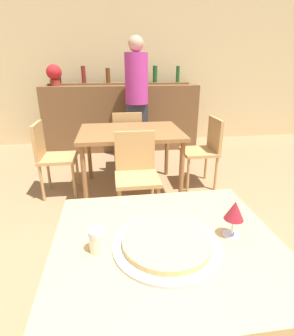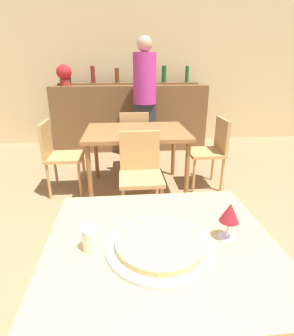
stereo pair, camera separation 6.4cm
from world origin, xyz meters
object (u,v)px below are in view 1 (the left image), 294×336
object	(u,v)px
chair_far_side_front	(136,170)
pizza_tray	(167,243)
chair_far_side_back	(127,137)
chair_far_side_right	(205,147)
potted_plant	(54,74)
chair_far_side_left	(51,154)
person_standing	(137,95)
cheese_shaker	(97,240)
wine_glass	(234,211)

from	to	relation	value
chair_far_side_front	pizza_tray	bearing A→B (deg)	-90.99
chair_far_side_back	chair_far_side_right	distance (m)	1.09
chair_far_side_back	potted_plant	bearing A→B (deg)	-45.31
chair_far_side_left	pizza_tray	distance (m)	2.27
chair_far_side_left	person_standing	distance (m)	1.67
pizza_tray	potted_plant	xyz separation A→B (m)	(-1.04, 3.77, 0.51)
cheese_shaker	chair_far_side_left	bearing A→B (deg)	106.41
cheese_shaker	wine_glass	xyz separation A→B (m)	(0.54, 0.02, 0.07)
chair_far_side_left	person_standing	xyz separation A→B (m)	(1.09, 1.17, 0.49)
chair_far_side_right	wine_glass	xyz separation A→B (m)	(-0.64, -2.04, 0.37)
chair_far_side_left	potted_plant	world-z (taller)	potted_plant
cheese_shaker	wine_glass	distance (m)	0.55
chair_far_side_left	chair_far_side_right	distance (m)	1.79
pizza_tray	cheese_shaker	distance (m)	0.26
chair_far_side_left	cheese_shaker	size ratio (longest dim) A/B	8.88
wine_glass	person_standing	bearing A→B (deg)	91.07
person_standing	cheese_shaker	bearing A→B (deg)	-98.49
chair_far_side_back	wine_glass	bearing A→B (deg)	95.46
chair_far_side_right	wine_glass	world-z (taller)	wine_glass
chair_far_side_back	pizza_tray	bearing A→B (deg)	89.47
chair_far_side_back	person_standing	world-z (taller)	person_standing
chair_far_side_front	chair_far_side_right	size ratio (longest dim) A/B	1.00
chair_far_side_left	chair_far_side_back	bearing A→B (deg)	-55.34
chair_far_side_right	chair_far_side_back	bearing A→B (deg)	-124.66
chair_far_side_left	person_standing	world-z (taller)	person_standing
chair_far_side_front	chair_far_side_back	size ratio (longest dim) A/B	1.00
cheese_shaker	potted_plant	world-z (taller)	potted_plant
chair_far_side_left	person_standing	bearing A→B (deg)	-43.04
potted_plant	chair_far_side_left	bearing A→B (deg)	-84.23
person_standing	wine_glass	xyz separation A→B (m)	(0.06, -3.20, -0.12)
chair_far_side_back	chair_far_side_right	bearing A→B (deg)	145.34
chair_far_side_front	cheese_shaker	size ratio (longest dim) A/B	8.88
chair_far_side_front	chair_far_side_back	xyz separation A→B (m)	(-0.00, 1.24, 0.00)
pizza_tray	wine_glass	xyz separation A→B (m)	(0.28, 0.04, 0.10)
chair_far_side_back	cheese_shaker	world-z (taller)	cheese_shaker
wine_glass	pizza_tray	bearing A→B (deg)	-172.59
chair_far_side_back	chair_far_side_left	distance (m)	1.09
chair_far_side_left	chair_far_side_right	bearing A→B (deg)	-90.00
chair_far_side_right	chair_far_side_front	bearing A→B (deg)	-55.34
chair_far_side_right	pizza_tray	distance (m)	2.29
chair_far_side_right	cheese_shaker	bearing A→B (deg)	-29.83
chair_far_side_front	potted_plant	world-z (taller)	potted_plant
potted_plant	chair_far_side_right	bearing A→B (deg)	-40.87
potted_plant	chair_far_side_back	bearing A→B (deg)	-45.31
chair_far_side_left	wine_glass	size ratio (longest dim) A/B	5.27
chair_far_side_right	person_standing	distance (m)	1.45
chair_far_side_front	chair_far_side_left	size ratio (longest dim) A/B	1.00
chair_far_side_back	potted_plant	world-z (taller)	potted_plant
cheese_shaker	potted_plant	xyz separation A→B (m)	(-0.78, 3.76, 0.48)
chair_far_side_front	pizza_tray	size ratio (longest dim) A/B	2.00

